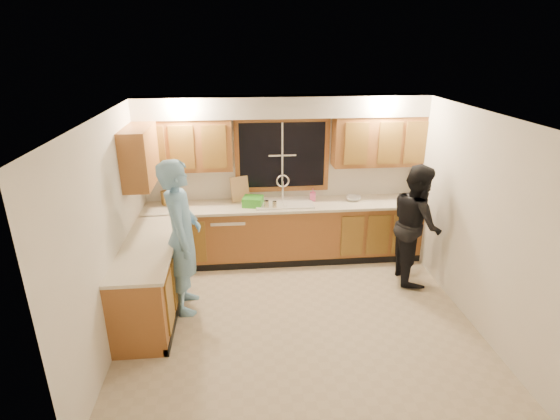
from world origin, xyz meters
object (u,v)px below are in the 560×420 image
at_px(dishwasher, 229,237).
at_px(stove, 142,304).
at_px(woman, 416,224).
at_px(dish_crate, 253,201).
at_px(sink, 284,207).
at_px(man, 182,237).
at_px(soap_bottle, 313,195).
at_px(knife_block, 166,198).
at_px(bowl, 353,198).

bearing_deg(dishwasher, stove, -117.69).
relative_size(woman, dish_crate, 5.92).
distance_m(woman, dish_crate, 2.36).
distance_m(sink, dishwasher, 0.96).
height_order(man, soap_bottle, man).
xyz_separation_m(sink, woman, (1.76, -0.78, -0.02)).
height_order(woman, soap_bottle, woman).
relative_size(stove, knife_block, 4.21).
height_order(knife_block, bowl, knife_block).
relative_size(man, bowl, 8.32).
xyz_separation_m(dishwasher, woman, (2.61, -0.76, 0.44)).
height_order(dishwasher, stove, stove).
relative_size(dishwasher, dish_crate, 2.87).
xyz_separation_m(dish_crate, soap_bottle, (0.93, 0.13, 0.03)).
distance_m(sink, soap_bottle, 0.49).
distance_m(stove, soap_bottle, 3.01).
bearing_deg(sink, bowl, 2.90).
height_order(stove, man, man).
bearing_deg(woman, dishwasher, 78.34).
bearing_deg(stove, knife_block, 89.10).
distance_m(man, dish_crate, 1.50).
bearing_deg(dish_crate, dishwasher, 177.01).
relative_size(man, dish_crate, 6.87).
xyz_separation_m(sink, soap_bottle, (0.45, 0.09, 0.15)).
xyz_separation_m(dishwasher, bowl, (1.93, 0.07, 0.54)).
bearing_deg(stove, man, 55.34).
height_order(dish_crate, bowl, dish_crate).
distance_m(man, knife_block, 1.42).
height_order(sink, dish_crate, sink).
distance_m(woman, bowl, 1.08).
bearing_deg(woman, stove, 110.99).
relative_size(dish_crate, soap_bottle, 1.49).
xyz_separation_m(man, bowl, (2.47, 1.28, -0.03)).
height_order(man, knife_block, man).
bearing_deg(stove, dish_crate, 53.43).
xyz_separation_m(knife_block, soap_bottle, (2.22, -0.04, -0.01)).
bearing_deg(sink, soap_bottle, 11.74).
relative_size(stove, woman, 0.53).
height_order(stove, dish_crate, dish_crate).
bearing_deg(dishwasher, bowl, 2.06).
height_order(soap_bottle, bowl, soap_bottle).
bearing_deg(soap_bottle, stove, -139.59).
bearing_deg(knife_block, dish_crate, -34.95).
bearing_deg(stove, woman, 16.35).
height_order(sink, knife_block, sink).
bearing_deg(sink, dish_crate, -175.83).
relative_size(stove, bowl, 3.81).
bearing_deg(knife_block, dishwasher, -36.80).
xyz_separation_m(stove, dish_crate, (1.33, 1.79, 0.54)).
xyz_separation_m(stove, bowl, (2.88, 1.88, 0.50)).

